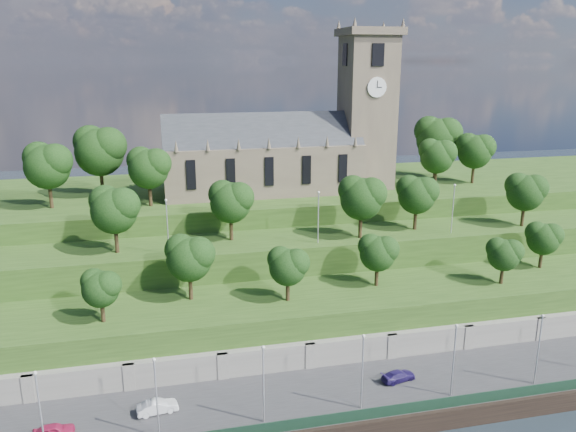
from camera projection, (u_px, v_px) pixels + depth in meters
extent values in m
cube|color=#2D2D30|center=(367.00, 395.00, 60.95)|extent=(160.00, 12.00, 2.00)
cube|color=black|center=(389.00, 428.00, 55.24)|extent=(160.00, 0.50, 2.20)
cube|color=#163322|center=(387.00, 411.00, 55.45)|extent=(160.00, 0.10, 1.20)
cube|color=slate|center=(349.00, 355.00, 66.19)|extent=(160.00, 2.00, 5.00)
cube|color=slate|center=(30.00, 397.00, 57.89)|extent=(1.20, 0.60, 5.00)
cube|color=slate|center=(130.00, 385.00, 60.05)|extent=(1.20, 0.60, 5.00)
cube|color=slate|center=(223.00, 374.00, 62.21)|extent=(1.20, 0.60, 5.00)
cube|color=slate|center=(310.00, 364.00, 64.36)|extent=(1.20, 0.60, 5.00)
cube|color=slate|center=(391.00, 354.00, 66.52)|extent=(1.20, 0.60, 5.00)
cube|color=slate|center=(468.00, 345.00, 68.67)|extent=(1.20, 0.60, 5.00)
cube|color=slate|center=(539.00, 336.00, 70.83)|extent=(1.20, 0.60, 5.00)
cube|color=#264517|center=(334.00, 322.00, 71.43)|extent=(160.00, 12.00, 8.00)
cube|color=#264517|center=(312.00, 276.00, 81.23)|extent=(160.00, 10.00, 12.00)
cube|color=#264517|center=(281.00, 226.00, 100.56)|extent=(160.00, 32.00, 15.00)
cube|color=brown|center=(262.00, 168.00, 92.88)|extent=(32.00, 12.00, 8.00)
cube|color=#25282D|center=(262.00, 144.00, 91.81)|extent=(32.00, 10.18, 10.18)
cone|color=brown|center=(176.00, 146.00, 82.92)|extent=(0.70, 0.70, 1.80)
cone|color=brown|center=(208.00, 145.00, 83.92)|extent=(0.70, 0.70, 1.80)
cone|color=brown|center=(239.00, 144.00, 84.93)|extent=(0.70, 0.70, 1.80)
cone|color=brown|center=(269.00, 143.00, 85.94)|extent=(0.70, 0.70, 1.80)
cone|color=brown|center=(298.00, 142.00, 86.94)|extent=(0.70, 0.70, 1.80)
cone|color=brown|center=(327.00, 141.00, 87.95)|extent=(0.70, 0.70, 1.80)
cone|color=brown|center=(355.00, 140.00, 88.95)|extent=(0.70, 0.70, 1.80)
cube|color=black|center=(191.00, 175.00, 84.44)|extent=(1.40, 0.25, 4.50)
cube|color=black|center=(231.00, 173.00, 85.74)|extent=(1.40, 0.25, 4.50)
cube|color=black|center=(269.00, 171.00, 87.03)|extent=(1.40, 0.25, 4.50)
cube|color=black|center=(307.00, 170.00, 88.33)|extent=(1.40, 0.25, 4.50)
cube|color=black|center=(343.00, 168.00, 89.62)|extent=(1.40, 0.25, 4.50)
cube|color=brown|center=(367.00, 114.00, 94.49)|extent=(8.00, 8.00, 25.00)
cube|color=brown|center=(370.00, 32.00, 91.01)|extent=(9.20, 9.20, 1.20)
cone|color=brown|center=(355.00, 22.00, 86.07)|extent=(0.80, 0.80, 1.60)
cone|color=brown|center=(339.00, 25.00, 93.58)|extent=(0.80, 0.80, 1.60)
cone|color=brown|center=(403.00, 23.00, 87.79)|extent=(0.80, 0.80, 1.60)
cone|color=brown|center=(384.00, 26.00, 95.31)|extent=(0.80, 0.80, 1.60)
cube|color=black|center=(378.00, 55.00, 88.13)|extent=(2.00, 0.25, 3.50)
cube|color=black|center=(360.00, 55.00, 95.80)|extent=(2.00, 0.25, 3.50)
cube|color=black|center=(345.00, 55.00, 91.09)|extent=(0.25, 2.00, 3.50)
cube|color=black|center=(392.00, 55.00, 92.84)|extent=(0.25, 2.00, 3.50)
cylinder|color=white|center=(377.00, 87.00, 89.43)|extent=(3.20, 0.30, 3.20)
cylinder|color=white|center=(391.00, 86.00, 94.18)|extent=(0.30, 3.20, 3.20)
cube|color=black|center=(377.00, 84.00, 89.12)|extent=(0.12, 0.05, 1.10)
cube|color=black|center=(380.00, 87.00, 89.34)|extent=(0.80, 0.05, 0.12)
cylinder|color=black|center=(103.00, 311.00, 62.18)|extent=(0.48, 0.48, 2.64)
sphere|color=black|center=(101.00, 289.00, 61.50)|extent=(4.10, 4.10, 4.10)
sphere|color=black|center=(108.00, 285.00, 61.13)|extent=(3.08, 3.08, 3.08)
sphere|color=black|center=(94.00, 281.00, 61.61)|extent=(2.87, 2.87, 2.87)
cylinder|color=black|center=(191.00, 286.00, 67.96)|extent=(0.52, 0.52, 3.51)
sphere|color=black|center=(189.00, 259.00, 67.05)|extent=(5.45, 5.45, 5.45)
sphere|color=black|center=(198.00, 254.00, 66.56)|extent=(4.09, 4.09, 4.09)
sphere|color=black|center=(180.00, 249.00, 67.20)|extent=(3.82, 3.82, 3.82)
cylinder|color=black|center=(288.00, 289.00, 67.68)|extent=(0.49, 0.49, 2.91)
sphere|color=black|center=(288.00, 267.00, 66.93)|extent=(4.53, 4.53, 4.53)
sphere|color=black|center=(296.00, 263.00, 66.52)|extent=(3.40, 3.40, 3.40)
sphere|color=black|center=(280.00, 259.00, 67.05)|extent=(3.17, 3.17, 3.17)
cylinder|color=black|center=(377.00, 275.00, 72.19)|extent=(0.49, 0.49, 2.95)
sphere|color=black|center=(378.00, 254.00, 71.43)|extent=(4.59, 4.59, 4.59)
sphere|color=black|center=(386.00, 249.00, 71.01)|extent=(3.45, 3.45, 3.45)
sphere|color=black|center=(370.00, 246.00, 71.55)|extent=(3.22, 3.22, 3.22)
cylinder|color=black|center=(502.00, 274.00, 72.89)|extent=(0.48, 0.48, 2.65)
sphere|color=black|center=(504.00, 255.00, 72.20)|extent=(4.13, 4.13, 4.13)
sphere|color=black|center=(512.00, 251.00, 71.83)|extent=(3.10, 3.10, 3.10)
sphere|color=black|center=(497.00, 248.00, 72.31)|extent=(2.89, 2.89, 2.89)
cylinder|color=black|center=(541.00, 258.00, 78.50)|extent=(0.49, 0.49, 2.85)
sphere|color=black|center=(543.00, 239.00, 77.77)|extent=(4.43, 4.43, 4.43)
sphere|color=black|center=(552.00, 235.00, 77.36)|extent=(3.33, 3.33, 3.33)
sphere|color=black|center=(537.00, 232.00, 77.88)|extent=(3.10, 3.10, 3.10)
cylinder|color=black|center=(116.00, 238.00, 72.47)|extent=(0.53, 0.53, 3.80)
sphere|color=black|center=(114.00, 211.00, 71.49)|extent=(5.92, 5.92, 5.92)
sphere|color=black|center=(123.00, 205.00, 70.95)|extent=(4.44, 4.44, 4.44)
sphere|color=black|center=(105.00, 201.00, 71.64)|extent=(4.14, 4.14, 4.14)
cylinder|color=black|center=(231.00, 227.00, 77.64)|extent=(0.52, 0.52, 3.62)
sphere|color=black|center=(230.00, 203.00, 76.71)|extent=(5.62, 5.62, 5.62)
sphere|color=black|center=(239.00, 197.00, 76.20)|extent=(4.22, 4.22, 4.22)
sphere|color=black|center=(222.00, 194.00, 76.86)|extent=(3.94, 3.94, 3.94)
cylinder|color=black|center=(360.00, 224.00, 78.64)|extent=(0.53, 0.53, 3.81)
sphere|color=black|center=(361.00, 199.00, 77.66)|extent=(5.92, 5.92, 5.92)
sphere|color=black|center=(371.00, 193.00, 77.12)|extent=(4.44, 4.44, 4.44)
sphere|color=black|center=(353.00, 190.00, 77.82)|extent=(4.15, 4.15, 4.15)
cylinder|color=black|center=(415.00, 218.00, 82.56)|extent=(0.51, 0.51, 3.48)
sphere|color=black|center=(417.00, 196.00, 81.66)|extent=(5.42, 5.42, 5.42)
sphere|color=black|center=(425.00, 191.00, 81.17)|extent=(4.06, 4.06, 4.06)
sphere|color=black|center=(409.00, 188.00, 81.81)|extent=(3.79, 3.79, 3.79)
cylinder|color=black|center=(523.00, 215.00, 84.25)|extent=(0.51, 0.51, 3.48)
sphere|color=black|center=(525.00, 193.00, 83.35)|extent=(5.42, 5.42, 5.42)
sphere|color=black|center=(535.00, 188.00, 82.86)|extent=(4.07, 4.07, 4.07)
sphere|color=black|center=(518.00, 185.00, 83.49)|extent=(3.79, 3.79, 3.79)
cylinder|color=black|center=(50.00, 194.00, 82.62)|extent=(0.55, 0.55, 4.22)
sphere|color=black|center=(47.00, 167.00, 81.53)|extent=(6.57, 6.57, 6.57)
sphere|color=black|center=(55.00, 160.00, 80.94)|extent=(4.92, 4.92, 4.92)
sphere|color=black|center=(39.00, 157.00, 81.71)|extent=(4.60, 4.60, 4.60)
cylinder|color=black|center=(102.00, 182.00, 89.63)|extent=(0.58, 0.58, 4.89)
sphere|color=black|center=(99.00, 152.00, 88.37)|extent=(7.61, 7.61, 7.61)
sphere|color=black|center=(108.00, 145.00, 87.68)|extent=(5.71, 5.71, 5.71)
sphere|color=black|center=(90.00, 142.00, 88.57)|extent=(5.33, 5.33, 5.33)
cylinder|color=black|center=(150.00, 193.00, 83.88)|extent=(0.53, 0.53, 3.83)
sphere|color=black|center=(148.00, 169.00, 82.89)|extent=(5.96, 5.96, 5.96)
sphere|color=black|center=(156.00, 163.00, 82.35)|extent=(4.47, 4.47, 4.47)
sphere|color=black|center=(141.00, 160.00, 83.05)|extent=(4.17, 4.17, 4.17)
cylinder|color=black|center=(435.00, 177.00, 96.04)|extent=(0.52, 0.52, 3.63)
sphere|color=black|center=(437.00, 157.00, 95.11)|extent=(5.64, 5.64, 5.64)
sphere|color=black|center=(445.00, 152.00, 94.59)|extent=(4.23, 4.23, 4.23)
sphere|color=black|center=(430.00, 150.00, 95.25)|extent=(3.95, 3.95, 3.95)
cylinder|color=black|center=(435.00, 165.00, 104.26)|extent=(0.58, 0.58, 4.90)
sphere|color=black|center=(437.00, 139.00, 103.00)|extent=(7.62, 7.62, 7.62)
sphere|color=black|center=(447.00, 133.00, 102.30)|extent=(5.72, 5.72, 5.72)
sphere|color=black|center=(429.00, 130.00, 103.20)|extent=(5.33, 5.33, 5.33)
cylinder|color=black|center=(473.00, 172.00, 99.68)|extent=(0.53, 0.53, 3.83)
sphere|color=black|center=(475.00, 152.00, 98.70)|extent=(5.96, 5.96, 5.96)
sphere|color=black|center=(483.00, 147.00, 98.16)|extent=(4.47, 4.47, 4.47)
sphere|color=black|center=(468.00, 145.00, 98.85)|extent=(4.17, 4.17, 4.17)
cylinder|color=#B2B2B7|center=(41.00, 414.00, 49.44)|extent=(0.16, 0.16, 7.94)
sphere|color=silver|center=(35.00, 373.00, 48.35)|extent=(0.36, 0.36, 0.36)
cylinder|color=#B2B2B7|center=(157.00, 399.00, 51.60)|extent=(0.16, 0.16, 7.94)
sphere|color=silver|center=(154.00, 360.00, 50.51)|extent=(0.36, 0.36, 0.36)
cylinder|color=#B2B2B7|center=(264.00, 386.00, 53.76)|extent=(0.16, 0.16, 7.94)
sphere|color=silver|center=(263.00, 347.00, 52.67)|extent=(0.36, 0.36, 0.36)
cylinder|color=#B2B2B7|center=(362.00, 373.00, 55.91)|extent=(0.16, 0.16, 7.94)
sphere|color=silver|center=(364.00, 336.00, 54.82)|extent=(0.36, 0.36, 0.36)
cylinder|color=#B2B2B7|center=(453.00, 362.00, 58.07)|extent=(0.16, 0.16, 7.94)
sphere|color=silver|center=(457.00, 326.00, 56.98)|extent=(0.36, 0.36, 0.36)
cylinder|color=#B2B2B7|center=(538.00, 351.00, 60.22)|extent=(0.16, 0.16, 7.94)
sphere|color=silver|center=(543.00, 316.00, 59.13)|extent=(0.36, 0.36, 0.36)
cylinder|color=#B2B2B7|center=(168.00, 228.00, 71.57)|extent=(0.16, 0.16, 6.98)
sphere|color=silver|center=(166.00, 200.00, 70.61)|extent=(0.36, 0.36, 0.36)
cylinder|color=#B2B2B7|center=(318.00, 218.00, 75.88)|extent=(0.16, 0.16, 6.98)
sphere|color=silver|center=(319.00, 192.00, 74.92)|extent=(0.36, 0.36, 0.36)
cylinder|color=#B2B2B7|center=(453.00, 210.00, 80.20)|extent=(0.16, 0.16, 6.98)
sphere|color=silver|center=(455.00, 185.00, 79.23)|extent=(0.36, 0.36, 0.36)
imported|color=#A91C48|center=(54.00, 431.00, 52.47)|extent=(3.87, 1.85, 1.28)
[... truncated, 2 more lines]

